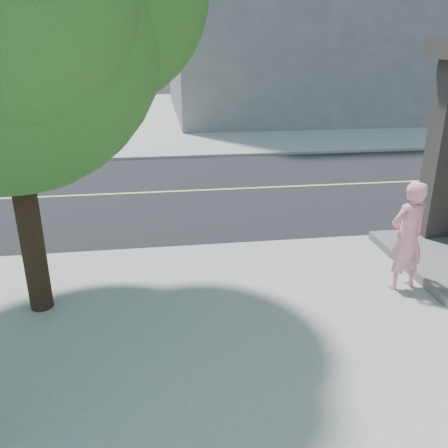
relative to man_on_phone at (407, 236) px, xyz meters
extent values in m
cube|color=black|center=(-7.99, 6.93, -1.12)|extent=(140.00, 9.00, 0.01)
cube|color=#97998B|center=(5.51, 23.93, -1.07)|extent=(29.00, 25.00, 0.12)
cube|color=#35302B|center=(1.71, 1.93, 1.09)|extent=(0.55, 0.55, 4.20)
imported|color=pink|center=(0.00, 0.00, 0.00)|extent=(0.83, 0.64, 2.01)
cylinder|color=black|center=(-6.36, 0.22, 0.85)|extent=(0.37, 0.37, 3.72)
camera|label=1|loc=(-4.29, -7.02, 3.16)|focal=37.28mm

